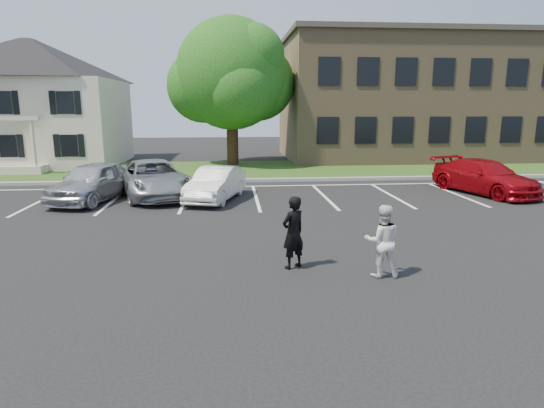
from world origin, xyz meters
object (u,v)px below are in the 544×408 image
object	(u,v)px
car_silver_west	(93,182)
car_white_sedan	(216,184)
house	(34,103)
man_black_suit	(293,233)
office_building	(441,98)
car_silver_minivan	(154,179)
car_red_compact	(485,177)
tree	(233,77)
man_white_shirt	(382,241)

from	to	relation	value
car_silver_west	car_white_sedan	size ratio (longest dim) A/B	1.14
house	man_black_suit	xyz separation A→B (m)	(13.37, -20.13, -3.00)
house	office_building	size ratio (longest dim) A/B	0.46
man_black_suit	car_silver_minivan	world-z (taller)	man_black_suit
man_black_suit	car_white_sedan	world-z (taller)	man_black_suit
car_silver_west	car_red_compact	bearing A→B (deg)	16.08
tree	car_silver_minivan	xyz separation A→B (m)	(-3.36, -9.72, -4.61)
car_silver_minivan	car_white_sedan	bearing A→B (deg)	-41.51
car_white_sedan	car_red_compact	world-z (taller)	car_red_compact
tree	car_silver_minivan	size ratio (longest dim) A/B	1.66
house	tree	bearing A→B (deg)	-7.19
house	man_black_suit	bearing A→B (deg)	-56.40
man_black_suit	car_red_compact	distance (m)	12.42
man_white_shirt	car_silver_west	distance (m)	12.31
house	office_building	world-z (taller)	office_building
man_white_shirt	car_white_sedan	distance (m)	9.35
man_white_shirt	car_silver_west	size ratio (longest dim) A/B	0.36
man_white_shirt	car_silver_minivan	bearing A→B (deg)	-50.14
tree	car_white_sedan	world-z (taller)	tree
car_white_sedan	car_red_compact	xyz separation A→B (m)	(11.25, 0.40, 0.06)
office_building	man_white_shirt	world-z (taller)	office_building
tree	office_building	bearing A→B (deg)	13.57
house	car_silver_west	size ratio (longest dim) A/B	2.31
car_silver_minivan	car_silver_west	bearing A→B (deg)	177.46
office_building	car_silver_minivan	distance (m)	22.74
office_building	car_white_sedan	bearing A→B (deg)	-137.49
house	car_white_sedan	distance (m)	17.06
tree	car_red_compact	distance (m)	15.39
car_silver_west	car_silver_minivan	world-z (taller)	car_silver_west
car_silver_west	car_red_compact	distance (m)	15.99
house	office_building	xyz separation A→B (m)	(27.00, 2.02, 0.33)
office_building	car_white_sedan	xyz separation A→B (m)	(-15.59, -14.29, -3.51)
car_silver_west	car_silver_minivan	distance (m)	2.31
man_black_suit	car_silver_west	bearing A→B (deg)	-84.66
man_white_shirt	car_white_sedan	bearing A→B (deg)	-59.76
office_building	car_red_compact	distance (m)	14.96
tree	car_red_compact	xyz separation A→B (m)	(10.42, -10.33, -4.65)
tree	car_red_compact	bearing A→B (deg)	-44.74
car_white_sedan	man_white_shirt	bearing A→B (deg)	-48.95
house	man_black_suit	size ratio (longest dim) A/B	6.18
man_black_suit	man_white_shirt	distance (m)	1.96
tree	car_silver_west	xyz separation A→B (m)	(-5.56, -10.41, -4.59)
house	man_white_shirt	xyz separation A→B (m)	(15.21, -20.82, -3.04)
office_building	car_white_sedan	size ratio (longest dim) A/B	5.71
tree	car_white_sedan	bearing A→B (deg)	-94.38
man_black_suit	man_white_shirt	size ratio (longest dim) A/B	1.05
car_silver_minivan	car_white_sedan	size ratio (longest dim) A/B	1.35
man_white_shirt	car_red_compact	xyz separation A→B (m)	(7.45, 8.94, -0.09)
office_building	car_silver_west	distance (m)	24.90
house	car_white_sedan	world-z (taller)	house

